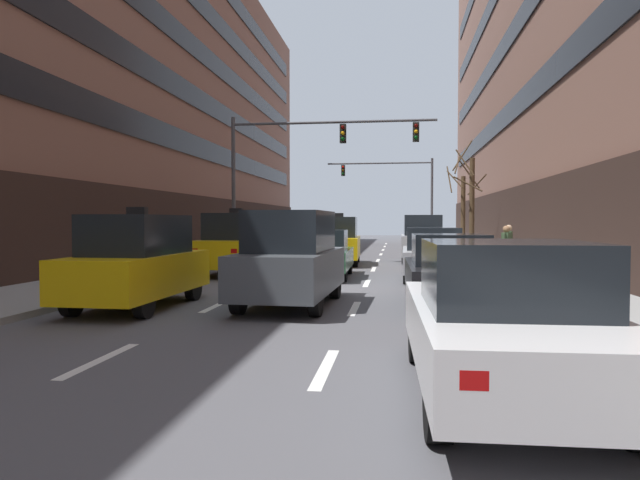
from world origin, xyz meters
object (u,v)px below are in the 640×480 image
street_tree_1 (463,210)px  car_driving_2 (317,237)px  street_tree_0 (471,203)px  pedestrian_0 (509,245)px  taxi_driving_4 (138,262)px  car_parked_2 (433,254)px  car_driving_6 (291,259)px  car_parked_3 (422,239)px  pedestrian_1 (506,248)px  car_parked_1 (449,271)px  taxi_driving_1 (338,241)px  traffic_signal_0 (302,155)px  taxi_driving_3 (236,244)px  car_parked_0 (504,320)px  traffic_signal_1 (400,185)px  taxi_driving_0 (288,242)px

street_tree_1 → car_driving_2: bearing=143.3°
street_tree_0 → pedestrian_0: size_ratio=3.53×
taxi_driving_4 → pedestrian_0: taxi_driving_4 is taller
car_parked_2 → car_driving_6: bearing=-120.0°
car_parked_3 → pedestrian_1: bearing=-75.5°
car_parked_2 → car_parked_3: 7.82m
car_parked_1 → car_parked_2: 5.63m
pedestrian_1 → street_tree_0: bearing=88.7°
taxi_driving_1 → pedestrian_0: (6.22, -4.95, 0.05)m
street_tree_0 → traffic_signal_0: bearing=-160.7°
car_driving_6 → pedestrian_1: 7.85m
taxi_driving_3 → car_parked_1: size_ratio=1.05×
pedestrian_1 → street_tree_1: bearing=88.9°
pedestrian_1 → car_parked_0: bearing=-100.6°
taxi_driving_3 → car_parked_1: 9.53m
taxi_driving_3 → car_driving_6: (3.32, -7.07, -0.02)m
car_parked_0 → pedestrian_0: bearing=79.1°
car_parked_0 → car_driving_6: bearing=119.6°
car_parked_2 → traffic_signal_0: bearing=128.2°
car_parked_2 → traffic_signal_1: size_ratio=0.57×
pedestrian_0 → taxi_driving_3: bearing=-179.9°
street_tree_0 → car_driving_6: bearing=-110.6°
taxi_driving_0 → car_parked_3: size_ratio=1.00×
taxi_driving_0 → taxi_driving_4: bearing=-90.0°
car_driving_2 → car_driving_6: 26.28m
street_tree_1 → car_parked_3: bearing=-114.0°
car_driving_6 → traffic_signal_0: bearing=98.5°
taxi_driving_0 → traffic_signal_1: bearing=68.3°
car_driving_2 → car_parked_2: size_ratio=0.98×
taxi_driving_0 → car_parked_1: bearing=-67.0°
taxi_driving_3 → traffic_signal_0: 7.14m
car_driving_6 → traffic_signal_1: 31.31m
taxi_driving_0 → car_driving_6: bearing=-78.7°
car_driving_2 → car_parked_2: 21.13m
street_tree_1 → traffic_signal_1: bearing=106.0°
car_driving_6 → street_tree_0: bearing=69.4°
taxi_driving_0 → taxi_driving_3: bearing=-90.4°
traffic_signal_1 → pedestrian_1: (3.07, -25.55, -3.58)m
car_parked_2 → street_tree_1: (2.44, 13.29, 1.66)m
car_driving_2 → car_parked_2: car_parked_2 is taller
car_driving_2 → traffic_signal_1: bearing=40.5°
taxi_driving_1 → car_parked_2: 7.04m
traffic_signal_0 → pedestrian_1: bearing=-44.6°
taxi_driving_1 → car_parked_0: taxi_driving_1 is taller
car_parked_0 → taxi_driving_3: bearing=117.3°
car_driving_6 → car_parked_2: size_ratio=0.98×
car_driving_2 → taxi_driving_3: (-0.16, -19.02, 0.27)m
taxi_driving_1 → taxi_driving_4: size_ratio=1.03×
taxi_driving_1 → car_parked_3: 4.10m
traffic_signal_1 → taxi_driving_3: bearing=-103.9°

